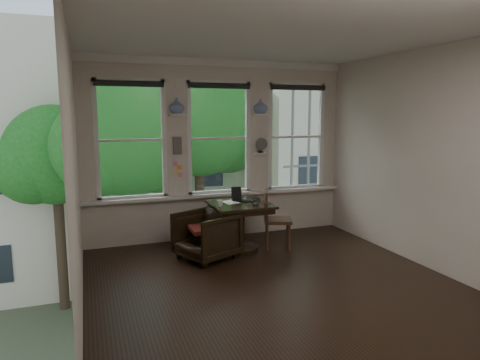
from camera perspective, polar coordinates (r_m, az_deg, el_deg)
name	(u,v)px	position (r m, az deg, el deg)	size (l,w,h in m)	color
ground	(272,282)	(5.58, 4.25, -13.42)	(4.50, 4.50, 0.00)	black
ceiling	(275,36)	(5.24, 4.64, 18.57)	(4.50, 4.50, 0.00)	silver
wall_back	(219,150)	(7.30, -2.87, 4.00)	(4.50, 4.50, 0.00)	beige
wall_front	(401,199)	(3.31, 20.71, -2.34)	(4.50, 4.50, 0.00)	beige
wall_left	(75,173)	(4.75, -21.16, 0.85)	(4.50, 4.50, 0.00)	beige
wall_right	(421,158)	(6.46, 22.96, 2.70)	(4.50, 4.50, 0.00)	beige
window_left	(131,140)	(7.00, -14.35, 5.18)	(1.10, 0.12, 1.90)	white
window_center	(218,138)	(7.29, -2.89, 5.57)	(1.10, 0.12, 1.90)	white
window_right	(295,137)	(7.84, 7.35, 5.73)	(1.10, 0.12, 1.90)	white
shelf_left	(177,115)	(7.00, -8.41, 8.63)	(0.26, 0.16, 0.03)	white
shelf_right	(260,114)	(7.43, 2.74, 8.72)	(0.26, 0.16, 0.03)	white
intercom	(177,146)	(7.05, -8.37, 4.56)	(0.14, 0.06, 0.28)	#59544F
sticky_notes	(178,167)	(7.08, -8.32, 1.74)	(0.16, 0.01, 0.24)	pink
desk_fan	(261,148)	(7.43, 2.76, 4.32)	(0.20, 0.20, 0.24)	#59544F
vase_left	(177,106)	(7.00, -8.44, 9.77)	(0.24, 0.24, 0.25)	silver
vase_right	(260,106)	(7.43, 2.74, 9.79)	(0.24, 0.24, 0.25)	silver
table	(240,227)	(6.68, 0.02, -6.23)	(0.90, 0.90, 0.75)	black
armchair_left	(206,235)	(6.32, -4.53, -7.38)	(0.75, 0.77, 0.70)	black
cushion_red	(206,229)	(6.29, -4.55, -6.52)	(0.45, 0.45, 0.06)	maroon
side_chair_right	(278,220)	(6.79, 5.06, -5.28)	(0.42, 0.42, 0.92)	#452318
laptop	(246,201)	(6.69, 0.86, -2.80)	(0.36, 0.23, 0.03)	black
mug	(220,203)	(6.35, -2.70, -3.14)	(0.10, 0.10, 0.09)	white
drinking_glass	(256,202)	(6.39, 2.09, -2.99)	(0.14, 0.14, 0.11)	white
tablet	(236,194)	(6.76, -0.48, -1.85)	(0.16, 0.02, 0.22)	black
papers	(230,202)	(6.66, -1.35, -2.96)	(0.22, 0.30, 0.00)	silver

